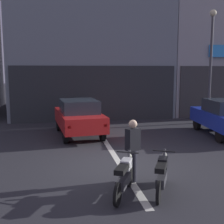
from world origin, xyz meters
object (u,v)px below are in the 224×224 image
street_lamp (211,54)px  motorcycle_black_row_left_mid (162,175)px  car_red_crossing_near (79,116)px  motorcycle_white_row_leftmost (124,177)px  person_by_motorcycles (133,150)px

street_lamp → motorcycle_black_row_left_mid: street_lamp is taller
car_red_crossing_near → motorcycle_white_row_leftmost: size_ratio=2.80×
street_lamp → person_by_motorcycles: 10.43m
street_lamp → person_by_motorcycles: (-6.37, -7.72, -2.95)m
person_by_motorcycles → motorcycle_white_row_leftmost: bearing=-117.1°
motorcycle_white_row_leftmost → person_by_motorcycles: person_by_motorcycles is taller
street_lamp → motorcycle_black_row_left_mid: (-5.86, -8.56, -3.35)m
car_red_crossing_near → person_by_motorcycles: bearing=-79.8°
motorcycle_white_row_leftmost → motorcycle_black_row_left_mid: same height
car_red_crossing_near → person_by_motorcycles: 5.86m
car_red_crossing_near → person_by_motorcycles: (1.04, -5.77, -0.03)m
street_lamp → motorcycle_white_row_leftmost: size_ratio=4.06×
motorcycle_white_row_leftmost → motorcycle_black_row_left_mid: size_ratio=1.00×
motorcycle_black_row_left_mid → street_lamp: bearing=55.6°
street_lamp → person_by_motorcycles: street_lamp is taller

